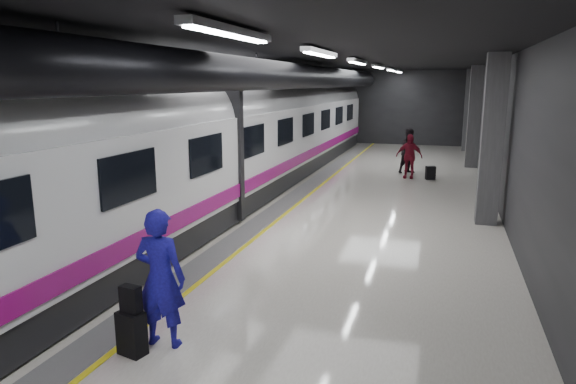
% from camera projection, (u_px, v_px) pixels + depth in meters
% --- Properties ---
extents(ground, '(40.00, 40.00, 0.00)m').
position_uv_depth(ground, '(305.00, 229.00, 13.41)').
color(ground, silver).
rests_on(ground, ground).
extents(platform_hall, '(10.02, 40.02, 4.51)m').
position_uv_depth(platform_hall, '(305.00, 91.00, 13.65)').
color(platform_hall, black).
rests_on(platform_hall, ground).
extents(train, '(3.05, 38.00, 4.05)m').
position_uv_depth(train, '(190.00, 146.00, 13.92)').
color(train, black).
rests_on(train, ground).
extents(traveler_main, '(0.77, 0.53, 2.04)m').
position_uv_depth(traveler_main, '(160.00, 278.00, 7.28)').
color(traveler_main, '#2019BF').
rests_on(traveler_main, ground).
extents(suitcase_main, '(0.43, 0.33, 0.63)m').
position_uv_depth(suitcase_main, '(132.00, 333.00, 7.15)').
color(suitcase_main, black).
rests_on(suitcase_main, ground).
extents(shoulder_bag, '(0.30, 0.19, 0.38)m').
position_uv_depth(shoulder_bag, '(131.00, 299.00, 7.05)').
color(shoulder_bag, black).
rests_on(shoulder_bag, suitcase_main).
extents(traveler_far_a, '(1.16, 1.13, 1.88)m').
position_uv_depth(traveler_far_a, '(410.00, 151.00, 21.49)').
color(traveler_far_a, black).
rests_on(traveler_far_a, ground).
extents(traveler_far_b, '(1.07, 0.52, 1.76)m').
position_uv_depth(traveler_far_b, '(409.00, 156.00, 20.41)').
color(traveler_far_b, maroon).
rests_on(traveler_far_b, ground).
extents(suitcase_far, '(0.42, 0.34, 0.53)m').
position_uv_depth(suitcase_far, '(430.00, 173.00, 20.22)').
color(suitcase_far, black).
rests_on(suitcase_far, ground).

